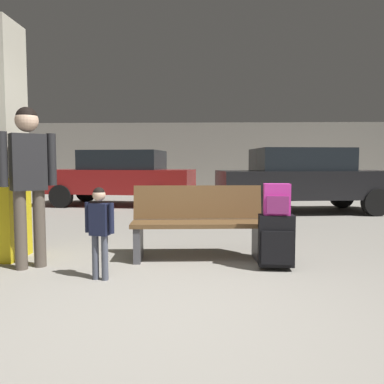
{
  "coord_description": "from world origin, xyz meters",
  "views": [
    {
      "loc": [
        0.3,
        -2.9,
        1.16
      ],
      "look_at": [
        0.17,
        1.3,
        0.85
      ],
      "focal_mm": 36.12,
      "sensor_mm": 36.0,
      "label": 1
    }
  ],
  "objects_px": {
    "parked_car_near": "(304,178)",
    "backpack_bright": "(277,200)",
    "suitcase": "(276,241)",
    "adult": "(28,170)",
    "parked_car_far": "(120,176)",
    "bench": "(198,223)",
    "child": "(99,223)"
  },
  "relations": [
    {
      "from": "bench",
      "to": "suitcase",
      "type": "xyz_separation_m",
      "value": [
        0.86,
        -0.47,
        -0.12
      ]
    },
    {
      "from": "backpack_bright",
      "to": "parked_car_near",
      "type": "xyz_separation_m",
      "value": [
        1.58,
        5.06,
        0.03
      ]
    },
    {
      "from": "parked_car_far",
      "to": "backpack_bright",
      "type": "bearing_deg",
      "value": -64.07
    },
    {
      "from": "adult",
      "to": "child",
      "type": "bearing_deg",
      "value": -24.54
    },
    {
      "from": "bench",
      "to": "adult",
      "type": "relative_size",
      "value": 0.92
    },
    {
      "from": "suitcase",
      "to": "backpack_bright",
      "type": "height_order",
      "value": "backpack_bright"
    },
    {
      "from": "backpack_bright",
      "to": "parked_car_far",
      "type": "relative_size",
      "value": 0.08
    },
    {
      "from": "backpack_bright",
      "to": "adult",
      "type": "height_order",
      "value": "adult"
    },
    {
      "from": "bench",
      "to": "adult",
      "type": "bearing_deg",
      "value": -165.34
    },
    {
      "from": "backpack_bright",
      "to": "parked_car_far",
      "type": "height_order",
      "value": "parked_car_far"
    },
    {
      "from": "suitcase",
      "to": "parked_car_near",
      "type": "relative_size",
      "value": 0.14
    },
    {
      "from": "bench",
      "to": "parked_car_near",
      "type": "bearing_deg",
      "value": 62.02
    },
    {
      "from": "parked_car_far",
      "to": "bench",
      "type": "bearing_deg",
      "value": -69.18
    },
    {
      "from": "bench",
      "to": "parked_car_near",
      "type": "height_order",
      "value": "parked_car_near"
    },
    {
      "from": "adult",
      "to": "parked_car_far",
      "type": "relative_size",
      "value": 0.42
    },
    {
      "from": "adult",
      "to": "parked_car_far",
      "type": "height_order",
      "value": "adult"
    },
    {
      "from": "parked_car_near",
      "to": "parked_car_far",
      "type": "relative_size",
      "value": 1.0
    },
    {
      "from": "child",
      "to": "parked_car_far",
      "type": "relative_size",
      "value": 0.22
    },
    {
      "from": "parked_car_near",
      "to": "backpack_bright",
      "type": "bearing_deg",
      "value": -107.35
    },
    {
      "from": "child",
      "to": "parked_car_far",
      "type": "distance_m",
      "value": 6.97
    },
    {
      "from": "suitcase",
      "to": "adult",
      "type": "xyz_separation_m",
      "value": [
        -2.71,
        -0.02,
        0.77
      ]
    },
    {
      "from": "bench",
      "to": "parked_car_near",
      "type": "xyz_separation_m",
      "value": [
        2.44,
        4.59,
        0.36
      ]
    },
    {
      "from": "bench",
      "to": "backpack_bright",
      "type": "distance_m",
      "value": 1.03
    },
    {
      "from": "suitcase",
      "to": "parked_car_far",
      "type": "distance_m",
      "value": 7.15
    },
    {
      "from": "backpack_bright",
      "to": "parked_car_near",
      "type": "height_order",
      "value": "parked_car_near"
    },
    {
      "from": "suitcase",
      "to": "backpack_bright",
      "type": "relative_size",
      "value": 1.78
    },
    {
      "from": "suitcase",
      "to": "child",
      "type": "xyz_separation_m",
      "value": [
        -1.83,
        -0.42,
        0.25
      ]
    },
    {
      "from": "adult",
      "to": "parked_car_near",
      "type": "distance_m",
      "value": 6.66
    },
    {
      "from": "bench",
      "to": "backpack_bright",
      "type": "relative_size",
      "value": 4.79
    },
    {
      "from": "suitcase",
      "to": "bench",
      "type": "bearing_deg",
      "value": 151.36
    },
    {
      "from": "bench",
      "to": "backpack_bright",
      "type": "xyz_separation_m",
      "value": [
        0.86,
        -0.47,
        0.33
      ]
    },
    {
      "from": "adult",
      "to": "parked_car_near",
      "type": "bearing_deg",
      "value": 49.78
    }
  ]
}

